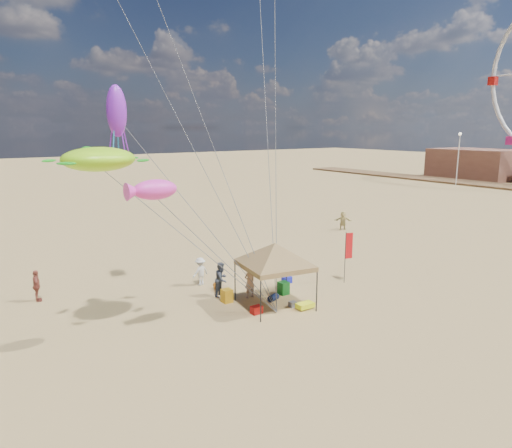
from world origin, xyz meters
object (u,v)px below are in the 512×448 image
Objects in this scene: feather_flag at (348,249)px; lamp_north at (459,150)px; beach_cart at (305,305)px; person_near_b at (222,279)px; person_far_a at (37,286)px; canopy_tent at (275,245)px; cooler_red at (256,310)px; person_far_c at (343,221)px; cooler_blue at (287,280)px; person_near_a at (250,281)px; person_near_c at (200,271)px; chair_yellow at (227,296)px; chair_green at (283,288)px.

lamp_north is at bearing 26.11° from feather_flag.
person_near_b reaches higher than beach_cart.
person_far_a is (-15.52, 7.13, -1.19)m from feather_flag.
beach_cart is (1.00, -1.23, -2.99)m from canopy_tent.
cooler_red is 2.51m from beach_cart.
feather_flag is 1.81× the size of person_far_c.
cooler_red is (-7.05, -0.80, -1.85)m from feather_flag.
person_far_c is (13.21, 8.56, 0.65)m from cooler_blue.
person_near_a is 11.14m from person_far_a.
person_far_c is (10.26, 10.50, -1.20)m from feather_flag.
person_far_a is at bearing -30.10° from person_near_c.
cooler_red is at bearing -146.22° from cooler_blue.
lamp_north reaches higher than chair_yellow.
canopy_tent is 3.63× the size of person_far_c.
person_near_a is 18.79m from person_far_c.
person_near_c is at bearing 149.13° from cooler_blue.
cooler_blue is at bearing 7.61° from chair_yellow.
canopy_tent is 8.74× the size of chair_yellow.
feather_flag is at bearing -106.58° from person_far_a.
canopy_tent is 2.88m from person_near_a.
cooler_red is at bearing -167.48° from canopy_tent.
person_near_c is at bearing 148.11° from feather_flag.
cooler_blue is 0.32× the size of person_far_a.
lamp_north reaches higher than canopy_tent.
lamp_north is at bearing -160.33° from person_near_a.
person_near_c reaches higher than chair_green.
feather_flag is 4.63m from chair_green.
cooler_blue is 0.77× the size of chair_green.
feather_flag reaches higher than person_far_c.
beach_cart is 4.77m from person_near_b.
feather_flag reaches higher than chair_green.
cooler_blue is at bearing -169.81° from person_near_a.
chair_green is (-4.27, 0.60, -1.69)m from feather_flag.
beach_cart is (2.72, -3.07, -0.15)m from chair_yellow.
person_near_c reaches higher than beach_cart.
cooler_red is 0.77× the size of chair_green.
lamp_north is (64.80, 17.02, 4.67)m from person_far_a.
person_near_b is (-0.13, 3.09, 0.75)m from cooler_red.
person_near_b is 9.64m from person_far_a.
lamp_north is (56.56, 19.63, 4.70)m from person_near_c.
person_near_a reaches higher than person_near_c.
person_near_b is (0.26, 0.95, 0.59)m from chair_yellow.
person_near_b is at bearing -112.03° from person_far_a.
person_near_b reaches higher than cooler_red.
lamp_north reaches higher than person_near_a.
chair_yellow is 61.36m from lamp_north.
canopy_tent is 12.64m from person_far_a.
lamp_north is at bearing -10.68° from person_near_b.
person_far_a is (-8.33, 4.84, -0.10)m from person_near_b.
beach_cart is 0.53× the size of person_far_a.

